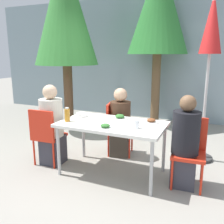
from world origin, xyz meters
TOP-DOWN VIEW (x-y plane):
  - ground_plane at (0.00, 0.00)m, footprint 24.00×24.00m
  - building_facade at (0.00, 3.31)m, footprint 10.00×0.20m
  - dining_table at (0.00, 0.00)m, footprint 1.41×0.79m
  - chair_left at (-1.00, -0.13)m, footprint 0.42×0.42m
  - person_left at (-0.96, -0.05)m, footprint 0.34×0.34m
  - chair_right at (1.00, 0.14)m, footprint 0.42×0.42m
  - person_right at (0.96, 0.06)m, footprint 0.33×0.33m
  - chair_far at (-0.23, 0.68)m, footprint 0.48×0.48m
  - person_far at (-0.14, 0.65)m, footprint 0.35×0.35m
  - closed_umbrella at (1.10, 0.99)m, footprint 0.36×0.36m
  - plate_0 at (0.02, 0.24)m, footprint 0.24×0.24m
  - plate_1 at (0.03, -0.27)m, footprint 0.21×0.21m
  - plate_2 at (0.48, 0.22)m, footprint 0.21×0.21m
  - bottle at (-0.59, -0.18)m, footprint 0.07×0.07m
  - drinking_cup at (0.38, -0.11)m, footprint 0.07×0.07m
  - salad_bowl at (-0.55, 0.14)m, footprint 0.16×0.16m
  - tree_behind_left at (-0.11, 2.78)m, footprint 1.35×1.35m
  - tree_behind_right at (-1.78, 1.66)m, footprint 1.34×1.34m

SIDE VIEW (x-z plane):
  - ground_plane at x=0.00m, z-range 0.00..0.00m
  - chair_left at x=-1.00m, z-range 0.07..0.93m
  - chair_right at x=1.00m, z-range 0.07..0.93m
  - chair_far at x=-0.23m, z-range 0.07..0.93m
  - person_far at x=-0.14m, z-range -0.03..1.08m
  - person_right at x=0.96m, z-range -0.03..1.13m
  - person_left at x=-0.96m, z-range -0.03..1.17m
  - dining_table at x=0.00m, z-range 0.31..1.04m
  - plate_2 at x=0.48m, z-range 0.72..0.78m
  - plate_1 at x=0.03m, z-range 0.72..0.78m
  - plate_0 at x=0.02m, z-range 0.72..0.79m
  - salad_bowl at x=-0.55m, z-range 0.73..0.79m
  - drinking_cup at x=0.38m, z-range 0.73..0.84m
  - bottle at x=-0.59m, z-range 0.73..0.92m
  - building_facade at x=0.00m, z-range 0.00..3.00m
  - closed_umbrella at x=1.10m, z-range 0.63..3.10m
  - tree_behind_right at x=-1.78m, z-range 0.68..4.35m
  - tree_behind_left at x=-0.11m, z-range 0.78..4.46m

